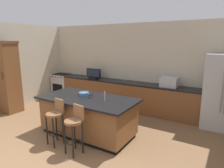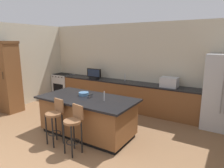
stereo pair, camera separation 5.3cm
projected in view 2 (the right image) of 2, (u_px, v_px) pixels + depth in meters
name	position (u px, v px, depth m)	size (l,w,h in m)	color
wall_back	(132.00, 66.00, 6.68)	(7.14, 0.12, 2.79)	beige
wall_left	(13.00, 66.00, 6.61)	(0.12, 4.72, 2.79)	beige
counter_back	(124.00, 95.00, 6.61)	(4.82, 0.62, 0.91)	brown
kitchen_island	(88.00, 116.00, 4.75)	(2.32, 1.18, 0.91)	black
range_oven	(64.00, 85.00, 8.04)	(0.74, 0.63, 0.93)	#B7BABF
cabinet_tower	(8.00, 76.00, 6.18)	(0.65, 0.56, 2.22)	brown
microwave	(169.00, 82.00, 5.72)	(0.48, 0.36, 0.29)	#B7BABF
tv_monitor	(94.00, 74.00, 7.05)	(0.58, 0.16, 0.35)	black
sink_faucet_back	(125.00, 77.00, 6.59)	(0.02, 0.02, 0.24)	#B2B2B7
sink_faucet_island	(104.00, 96.00, 4.38)	(0.02, 0.02, 0.22)	#B2B2B7
bar_stool_left	(55.00, 118.00, 4.27)	(0.34, 0.36, 0.99)	brown
bar_stool_right	(74.00, 125.00, 3.91)	(0.34, 0.36, 0.98)	brown
fruit_bowl	(84.00, 94.00, 4.85)	(0.25, 0.25, 0.08)	#3F668C
cell_phone	(90.00, 97.00, 4.68)	(0.07, 0.15, 0.01)	black
tv_remote	(90.00, 95.00, 4.87)	(0.04, 0.17, 0.02)	black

